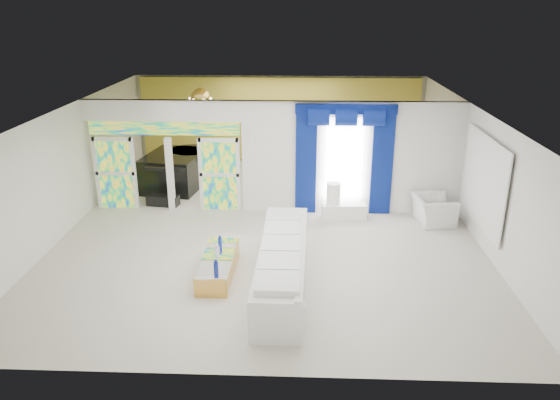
{
  "coord_description": "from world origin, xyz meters",
  "views": [
    {
      "loc": [
        0.77,
        -12.73,
        5.36
      ],
      "look_at": [
        0.3,
        -1.2,
        1.1
      ],
      "focal_mm": 34.38,
      "sensor_mm": 36.0,
      "label": 1
    }
  ],
  "objects_px": {
    "white_sofa": "(283,266)",
    "console_table": "(344,211)",
    "armchair": "(433,210)",
    "grand_piano": "(175,171)",
    "coffee_table": "(218,266)"
  },
  "relations": [
    {
      "from": "coffee_table",
      "to": "grand_piano",
      "type": "relative_size",
      "value": 0.91
    },
    {
      "from": "armchair",
      "to": "white_sofa",
      "type": "bearing_deg",
      "value": 125.0
    },
    {
      "from": "white_sofa",
      "to": "coffee_table",
      "type": "height_order",
      "value": "white_sofa"
    },
    {
      "from": "coffee_table",
      "to": "grand_piano",
      "type": "distance_m",
      "value": 6.05
    },
    {
      "from": "white_sofa",
      "to": "armchair",
      "type": "height_order",
      "value": "white_sofa"
    },
    {
      "from": "console_table",
      "to": "grand_piano",
      "type": "height_order",
      "value": "grand_piano"
    },
    {
      "from": "coffee_table",
      "to": "grand_piano",
      "type": "xyz_separation_m",
      "value": [
        -2.17,
        5.64,
        0.32
      ]
    },
    {
      "from": "white_sofa",
      "to": "coffee_table",
      "type": "bearing_deg",
      "value": 168.82
    },
    {
      "from": "coffee_table",
      "to": "grand_piano",
      "type": "height_order",
      "value": "grand_piano"
    },
    {
      "from": "white_sofa",
      "to": "grand_piano",
      "type": "height_order",
      "value": "grand_piano"
    },
    {
      "from": "console_table",
      "to": "grand_piano",
      "type": "bearing_deg",
      "value": 154.89
    },
    {
      "from": "white_sofa",
      "to": "console_table",
      "type": "distance_m",
      "value": 3.89
    },
    {
      "from": "armchair",
      "to": "grand_piano",
      "type": "height_order",
      "value": "grand_piano"
    },
    {
      "from": "console_table",
      "to": "grand_piano",
      "type": "relative_size",
      "value": 0.56
    },
    {
      "from": "coffee_table",
      "to": "console_table",
      "type": "bearing_deg",
      "value": 49.09
    }
  ]
}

